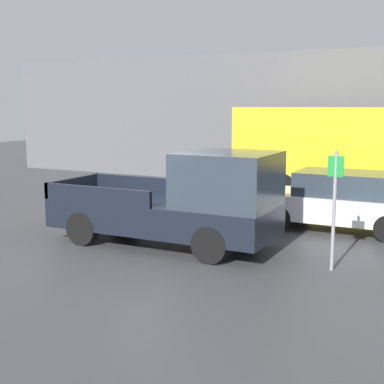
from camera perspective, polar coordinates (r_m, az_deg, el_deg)
The scene contains 6 objects.
ground_plane at distance 12.66m, azimuth -3.64°, elevation -5.54°, with size 60.00×60.00×0.00m, color #3D3D3F.
building_wall at distance 21.93m, azimuth 10.34°, elevation 7.64°, with size 28.00×0.15×5.34m.
pickup_truck at distance 12.17m, azimuth -0.93°, elevation -1.18°, with size 5.29×2.05×2.23m.
car at distance 14.43m, azimuth 15.53°, elevation -0.88°, with size 4.32×1.83×1.53m.
delivery_truck at distance 18.78m, azimuth 16.66°, elevation 4.27°, with size 8.18×2.61×3.16m.
parking_sign at distance 10.72m, azimuth 14.93°, elevation -1.24°, with size 0.30×0.07×2.37m.
Camera 1 is at (6.20, -10.56, 3.23)m, focal length 50.00 mm.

